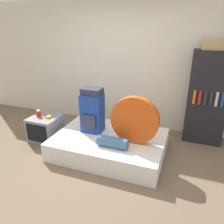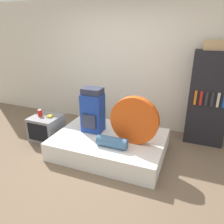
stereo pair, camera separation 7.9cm
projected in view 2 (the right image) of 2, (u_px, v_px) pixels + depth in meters
name	position (u px, v px, depth m)	size (l,w,h in m)	color
ground_plane	(87.00, 171.00, 3.37)	(16.00, 16.00, 0.00)	brown
wall_back	(128.00, 66.00, 4.55)	(8.00, 0.05, 2.60)	silver
bed	(110.00, 144.00, 3.80)	(1.86, 1.32, 0.32)	white
backpack	(93.00, 111.00, 3.80)	(0.36, 0.31, 0.79)	navy
tent_bag	(134.00, 120.00, 3.40)	(0.77, 0.12, 0.77)	#D14C14
sleeping_roll	(112.00, 142.00, 3.38)	(0.48, 0.17, 0.17)	#3D668E
television	(47.00, 127.00, 4.26)	(0.54, 0.55, 0.46)	gray
canister	(40.00, 113.00, 4.18)	(0.08, 0.08, 0.13)	red
banana_bunch	(50.00, 116.00, 4.16)	(0.13, 0.17, 0.04)	yellow
bookshelf	(209.00, 99.00, 3.91)	(0.68, 0.35, 1.71)	black
cardboard_box	(215.00, 45.00, 3.61)	(0.34, 0.27, 0.16)	tan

